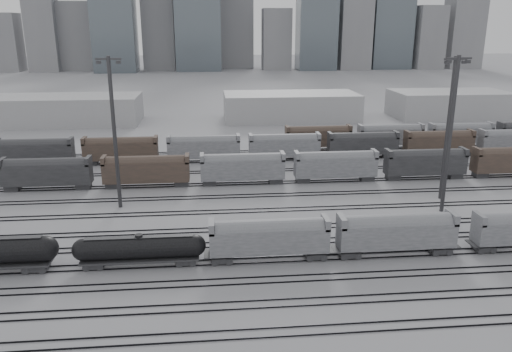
{
  "coord_description": "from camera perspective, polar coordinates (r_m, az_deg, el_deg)",
  "views": [
    {
      "loc": [
        -14.79,
        -53.84,
        27.4
      ],
      "look_at": [
        -7.41,
        23.37,
        4.0
      ],
      "focal_mm": 35.0,
      "sensor_mm": 36.0,
      "label": 1
    }
  ],
  "objects": [
    {
      "name": "light_mast_d",
      "position": [
        85.19,
        21.11,
        5.38
      ],
      "size": [
        3.68,
        0.59,
        23.0
      ],
      "color": "#353538",
      "rests_on": "ground"
    },
    {
      "name": "hopper_car_a",
      "position": [
        60.33,
        1.51,
        -6.88
      ],
      "size": [
        14.44,
        2.87,
        5.16
      ],
      "color": "#27272A",
      "rests_on": "ground"
    },
    {
      "name": "hopper_car_b",
      "position": [
        64.05,
        15.76,
        -6.05
      ],
      "size": [
        14.62,
        2.91,
        5.23
      ],
      "color": "#27272A",
      "rests_on": "ground"
    },
    {
      "name": "warehouse_right",
      "position": [
        168.21,
        21.2,
        7.67
      ],
      "size": [
        35.0,
        18.0,
        8.0
      ],
      "primitive_type": "cube",
      "color": "#ABABAE",
      "rests_on": "ground"
    },
    {
      "name": "bg_string_far",
      "position": [
        123.28,
        18.8,
        4.38
      ],
      "size": [
        66.0,
        3.0,
        5.6
      ],
      "color": "brown",
      "rests_on": "ground"
    },
    {
      "name": "warehouse_mid",
      "position": [
        152.69,
        3.98,
        7.93
      ],
      "size": [
        40.0,
        18.0,
        8.0
      ],
      "primitive_type": "cube",
      "color": "#ABABAE",
      "rests_on": "ground"
    },
    {
      "name": "ground",
      "position": [
        62.19,
        9.01,
        -9.58
      ],
      "size": [
        900.0,
        900.0,
        0.0
      ],
      "primitive_type": "plane",
      "color": "#ABAAAF",
      "rests_on": "ground"
    },
    {
      "name": "warehouse_left",
      "position": [
        157.3,
        -22.27,
        6.99
      ],
      "size": [
        50.0,
        18.0,
        8.0
      ],
      "primitive_type": "cube",
      "color": "#ABABAE",
      "rests_on": "ground"
    },
    {
      "name": "tank_car_b",
      "position": [
        60.94,
        -13.15,
        -8.08
      ],
      "size": [
        15.57,
        2.59,
        3.85
      ],
      "color": "#27272A",
      "rests_on": "ground"
    },
    {
      "name": "skyline",
      "position": [
        334.9,
        -1.13,
        18.04
      ],
      "size": [
        316.0,
        22.4,
        95.0
      ],
      "color": "gray",
      "rests_on": "ground"
    },
    {
      "name": "light_mast_b",
      "position": [
        78.38,
        -15.9,
        5.07
      ],
      "size": [
        3.72,
        0.6,
        23.28
      ],
      "color": "#353538",
      "rests_on": "ground"
    },
    {
      "name": "light_mast_c",
      "position": [
        79.04,
        21.33,
        4.74
      ],
      "size": [
        3.76,
        0.6,
        23.48
      ],
      "color": "#353538",
      "rests_on": "ground"
    },
    {
      "name": "tracks",
      "position": [
        77.81,
        5.87,
        -3.86
      ],
      "size": [
        220.0,
        71.5,
        0.16
      ],
      "color": "black",
      "rests_on": "ground"
    },
    {
      "name": "bg_string_mid",
      "position": [
        109.78,
        12.09,
        3.46
      ],
      "size": [
        151.0,
        3.0,
        5.6
      ],
      "color": "#27272A",
      "rests_on": "ground"
    },
    {
      "name": "bg_string_near",
      "position": [
        92.15,
        9.06,
        1.09
      ],
      "size": [
        151.0,
        3.0,
        5.6
      ],
      "color": "gray",
      "rests_on": "ground"
    }
  ]
}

